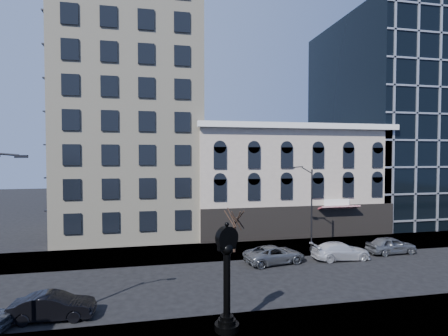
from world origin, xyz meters
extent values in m
plane|color=black|center=(0.00, 0.00, 0.00)|extent=(160.00, 160.00, 0.00)
cube|color=gray|center=(0.00, 8.00, 0.06)|extent=(160.00, 6.00, 0.12)
cube|color=beige|center=(-6.00, 19.00, 19.00)|extent=(15.00, 15.00, 38.00)
cube|color=#B9A998|center=(12.00, 16.00, 6.00)|extent=(22.00, 10.00, 12.00)
cube|color=white|center=(12.00, 10.80, 12.20)|extent=(22.60, 0.80, 0.60)
cube|color=black|center=(12.00, 10.95, 1.80)|extent=(22.00, 0.30, 3.60)
cube|color=maroon|center=(16.00, 10.40, 3.40)|extent=(4.50, 1.18, 0.55)
cube|color=black|center=(32.00, 21.00, 14.00)|extent=(20.00, 20.00, 28.00)
cylinder|color=black|center=(-0.08, -6.81, 0.29)|extent=(1.26, 1.26, 0.34)
cylinder|color=black|center=(-0.08, -6.81, 0.58)|extent=(0.91, 0.91, 0.23)
cylinder|color=black|center=(-0.08, -6.81, 0.78)|extent=(0.68, 0.68, 0.18)
cylinder|color=black|center=(-0.08, -6.81, 2.52)|extent=(0.37, 0.37, 3.31)
sphere|color=black|center=(-0.08, -6.81, 4.29)|extent=(0.64, 0.64, 0.64)
cube|color=black|center=(-0.08, -6.81, 4.40)|extent=(1.04, 0.63, 0.29)
cylinder|color=black|center=(-0.08, -6.81, 4.86)|extent=(1.24, 0.80, 1.19)
cylinder|color=white|center=(-0.08, -7.01, 4.86)|extent=(0.93, 0.41, 1.00)
cylinder|color=white|center=(-0.08, -6.62, 4.86)|extent=(0.93, 0.41, 1.00)
sphere|color=black|center=(-0.08, -6.81, 5.54)|extent=(0.23, 0.23, 0.23)
cube|color=black|center=(-9.79, -5.79, 8.96)|extent=(0.58, 0.28, 0.14)
cylinder|color=black|center=(10.72, 6.00, 3.94)|extent=(0.14, 0.14, 7.63)
cylinder|color=black|center=(10.72, 6.00, 0.30)|extent=(0.32, 0.32, 0.35)
cube|color=black|center=(9.04, 6.16, 7.88)|extent=(0.50, 0.24, 0.12)
cylinder|color=#312118|center=(3.64, 7.19, 1.54)|extent=(0.25, 0.25, 2.83)
imported|color=black|center=(-9.14, -3.49, 0.72)|extent=(4.40, 1.65, 1.43)
imported|color=#595B60|center=(6.26, 3.65, 0.72)|extent=(5.51, 3.23, 1.44)
imported|color=silver|center=(12.24, 3.47, 0.74)|extent=(5.14, 2.21, 1.47)
imported|color=#595B60|center=(17.73, 4.19, 0.78)|extent=(4.64, 2.02, 1.56)
camera|label=1|loc=(-3.73, -23.90, 8.99)|focal=28.00mm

